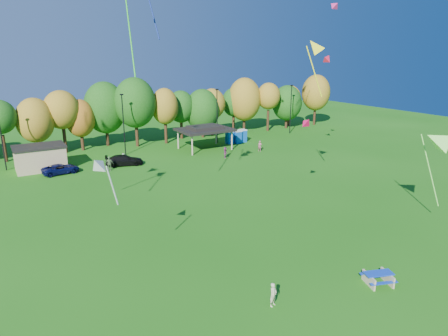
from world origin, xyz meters
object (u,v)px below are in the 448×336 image
porta_potties (237,136)px  kite_flyer (273,295)px  picnic_table (378,277)px  car_d (124,160)px  car_c (61,169)px

porta_potties → kite_flyer: size_ratio=2.44×
picnic_table → car_d: 37.67m
car_c → kite_flyer: bearing=-175.6°
picnic_table → car_d: bearing=118.2°
kite_flyer → car_d: bearing=67.1°
porta_potties → picnic_table: porta_potties is taller
kite_flyer → car_c: 36.40m
porta_potties → car_d: size_ratio=0.75×
car_c → porta_potties: bearing=-88.2°
porta_potties → kite_flyer: (-22.86, -39.50, -0.33)m
picnic_table → car_d: car_d is taller
car_d → picnic_table: bearing=-156.8°
porta_potties → car_d: porta_potties is taller
car_c → picnic_table: bearing=-165.4°
kite_flyer → car_c: kite_flyer is taller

